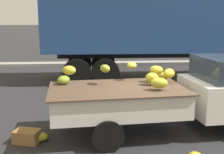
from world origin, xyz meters
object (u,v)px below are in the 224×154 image
(fallen_banana_bunch_near_tailgate, at_px, (39,137))
(produce_crate, at_px, (27,136))
(semi_trailer, at_px, (189,19))
(pickup_truck, at_px, (207,92))

(fallen_banana_bunch_near_tailgate, bearing_deg, produce_crate, -165.85)
(semi_trailer, bearing_deg, pickup_truck, -103.66)
(produce_crate, bearing_deg, pickup_truck, 6.89)
(semi_trailer, bearing_deg, produce_crate, -131.48)
(pickup_truck, distance_m, fallen_banana_bunch_near_tailgate, 3.89)
(pickup_truck, bearing_deg, semi_trailer, 70.75)
(pickup_truck, relative_size, produce_crate, 10.36)
(semi_trailer, height_order, produce_crate, semi_trailer)
(semi_trailer, xyz_separation_m, fallen_banana_bunch_near_tailgate, (-5.19, -5.95, -2.44))
(fallen_banana_bunch_near_tailgate, bearing_deg, pickup_truck, 6.41)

